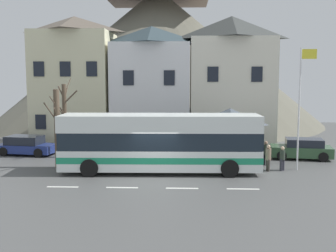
% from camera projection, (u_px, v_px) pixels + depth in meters
% --- Properties ---
extents(ground_plane, '(40.00, 60.00, 0.07)m').
position_uv_depth(ground_plane, '(154.00, 181.00, 21.96)').
color(ground_plane, '#505150').
extents(townhouse_00, '(5.93, 5.63, 10.32)m').
position_uv_depth(townhouse_00, '(76.00, 82.00, 33.37)').
color(townhouse_00, beige).
rests_on(townhouse_00, ground_plane).
extents(townhouse_01, '(6.02, 5.16, 9.49)m').
position_uv_depth(townhouse_01, '(152.00, 87.00, 32.91)').
color(townhouse_01, white).
rests_on(townhouse_01, ground_plane).
extents(townhouse_02, '(6.36, 5.18, 10.22)m').
position_uv_depth(townhouse_02, '(231.00, 82.00, 32.61)').
color(townhouse_02, silver).
rests_on(townhouse_02, ground_plane).
extents(hilltop_castle, '(39.40, 39.40, 25.20)m').
position_uv_depth(hilltop_castle, '(157.00, 52.00, 50.59)').
color(hilltop_castle, '#5F5D4F').
rests_on(hilltop_castle, ground_plane).
extents(transit_bus, '(11.49, 2.97, 3.36)m').
position_uv_depth(transit_bus, '(160.00, 143.00, 23.80)').
color(transit_bus, white).
rests_on(transit_bus, ground_plane).
extents(bus_shelter, '(3.60, 3.60, 3.49)m').
position_uv_depth(bus_shelter, '(230.00, 117.00, 26.78)').
color(bus_shelter, '#473D33').
rests_on(bus_shelter, ground_plane).
extents(parked_car_00, '(4.21, 2.42, 1.34)m').
position_uv_depth(parked_car_00, '(26.00, 145.00, 29.43)').
color(parked_car_00, navy).
rests_on(parked_car_00, ground_plane).
extents(parked_car_01, '(4.21, 2.44, 1.37)m').
position_uv_depth(parked_car_01, '(302.00, 149.00, 27.92)').
color(parked_car_01, '#305133').
rests_on(parked_car_01, ground_plane).
extents(pedestrian_00, '(0.32, 0.35, 1.56)m').
position_uv_depth(pedestrian_00, '(268.00, 157.00, 24.19)').
color(pedestrian_00, '#38332D').
rests_on(pedestrian_00, ground_plane).
extents(pedestrian_01, '(0.31, 0.31, 1.55)m').
position_uv_depth(pedestrian_01, '(242.00, 150.00, 26.10)').
color(pedestrian_01, '#38332D').
rests_on(pedestrian_01, ground_plane).
extents(pedestrian_02, '(0.31, 0.30, 1.45)m').
position_uv_depth(pedestrian_02, '(282.00, 158.00, 24.28)').
color(pedestrian_02, '#2D2D38').
rests_on(pedestrian_02, ground_plane).
extents(pedestrian_03, '(0.31, 0.31, 1.53)m').
position_uv_depth(pedestrian_03, '(266.00, 152.00, 25.80)').
color(pedestrian_03, black).
rests_on(pedestrian_03, ground_plane).
extents(public_bench, '(1.53, 0.48, 0.87)m').
position_uv_depth(public_bench, '(253.00, 149.00, 28.89)').
color(public_bench, '#33473D').
rests_on(public_bench, ground_plane).
extents(flagpole, '(0.95, 0.10, 7.17)m').
position_uv_depth(flagpole, '(301.00, 100.00, 24.10)').
color(flagpole, silver).
rests_on(flagpole, ground_plane).
extents(bare_tree_00, '(1.51, 2.00, 5.42)m').
position_uv_depth(bare_tree_00, '(65.00, 119.00, 28.18)').
color(bare_tree_00, brown).
rests_on(bare_tree_00, ground_plane).
extents(bare_tree_01, '(0.94, 2.12, 4.77)m').
position_uv_depth(bare_tree_01, '(57.00, 128.00, 24.97)').
color(bare_tree_01, brown).
rests_on(bare_tree_01, ground_plane).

